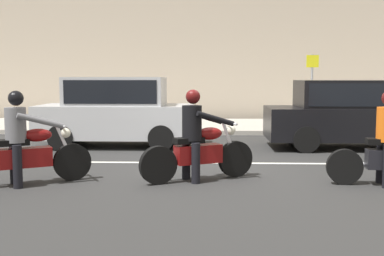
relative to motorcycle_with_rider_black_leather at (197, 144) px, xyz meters
name	(u,v)px	position (x,y,z in m)	size (l,w,h in m)	color
ground_plane	(200,171)	(0.02, 0.82, -0.65)	(80.00, 80.00, 0.00)	#2C2C2C
sidewalk_slab	(205,126)	(0.02, 8.82, -0.58)	(40.00, 4.40, 0.14)	#A8A399
lane_marking_stripe	(247,163)	(0.99, 1.72, -0.64)	(18.00, 0.14, 0.01)	silver
motorcycle_with_rider_black_leather	(197,144)	(0.00, 0.00, 0.00)	(1.96, 1.12, 1.59)	black
motorcycle_with_rider_gray	(23,147)	(-2.88, -0.47, 0.00)	(2.00, 1.22, 1.58)	black
parked_hatchback_silver	(117,111)	(-2.21, 4.11, 0.29)	(4.00, 1.76, 1.80)	#B2B5BA
parked_sedan_black	(352,114)	(3.79, 4.01, 0.23)	(4.42, 1.82, 1.72)	black
street_sign_post	(312,81)	(3.89, 9.37, 1.00)	(0.44, 0.08, 2.48)	gray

